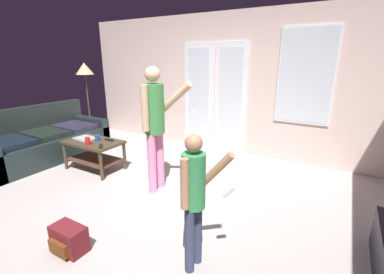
% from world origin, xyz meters
% --- Properties ---
extents(ground_plane, '(6.22, 4.92, 0.02)m').
position_xyz_m(ground_plane, '(0.00, 0.00, -0.01)').
color(ground_plane, '#ABA29D').
extents(wall_back_with_doors, '(6.22, 0.09, 2.57)m').
position_xyz_m(wall_back_with_doors, '(0.04, 2.42, 1.26)').
color(wall_back_with_doors, beige).
rests_on(wall_back_with_doors, ground_plane).
extents(leather_couch, '(0.98, 2.11, 0.91)m').
position_xyz_m(leather_couch, '(-2.53, 0.36, 0.30)').
color(leather_couch, '#1F2A2B').
rests_on(leather_couch, ground_plane).
extents(coffee_table, '(0.91, 0.55, 0.48)m').
position_xyz_m(coffee_table, '(-1.32, 0.47, 0.35)').
color(coffee_table, '#3F3323').
rests_on(coffee_table, ground_plane).
extents(person_adult, '(0.62, 0.45, 1.65)m').
position_xyz_m(person_adult, '(-0.02, 0.43, 0.99)').
color(person_adult, pink).
rests_on(person_adult, ground_plane).
extents(person_child, '(0.41, 0.32, 1.20)m').
position_xyz_m(person_child, '(1.12, -0.56, 0.72)').
color(person_child, '#353A57').
rests_on(person_child, ground_plane).
extents(floor_lamp, '(0.37, 0.37, 1.66)m').
position_xyz_m(floor_lamp, '(-2.87, 1.68, 1.45)').
color(floor_lamp, '#2D2330').
rests_on(floor_lamp, ground_plane).
extents(backpack, '(0.34, 0.23, 0.25)m').
position_xyz_m(backpack, '(0.02, -0.98, 0.13)').
color(backpack, maroon).
rests_on(backpack, ground_plane).
extents(laptop_closed, '(0.36, 0.28, 0.02)m').
position_xyz_m(laptop_closed, '(-1.52, 0.48, 0.49)').
color(laptop_closed, '#AFB4B4').
rests_on(laptop_closed, coffee_table).
extents(cup_near_edge, '(0.08, 0.08, 0.09)m').
position_xyz_m(cup_near_edge, '(-1.27, 0.52, 0.53)').
color(cup_near_edge, '#25459E').
rests_on(cup_near_edge, coffee_table).
extents(cup_by_laptop, '(0.08, 0.08, 0.12)m').
position_xyz_m(cup_by_laptop, '(-1.22, 0.29, 0.54)').
color(cup_by_laptop, red).
rests_on(cup_by_laptop, coffee_table).
extents(tv_remote_black, '(0.17, 0.06, 0.02)m').
position_xyz_m(tv_remote_black, '(-1.12, 0.62, 0.49)').
color(tv_remote_black, black).
rests_on(tv_remote_black, coffee_table).
extents(dvd_remote_slim, '(0.16, 0.15, 0.02)m').
position_xyz_m(dvd_remote_slim, '(-0.98, 0.32, 0.49)').
color(dvd_remote_slim, black).
rests_on(dvd_remote_slim, coffee_table).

